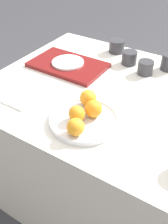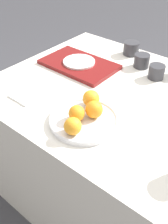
{
  "view_description": "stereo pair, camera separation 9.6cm",
  "coord_description": "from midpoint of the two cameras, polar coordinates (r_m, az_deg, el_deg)",
  "views": [
    {
      "loc": [
        0.39,
        -0.9,
        1.35
      ],
      "look_at": [
        -0.02,
        -0.25,
        0.75
      ],
      "focal_mm": 42.0,
      "sensor_mm": 36.0,
      "label": 1
    },
    {
      "loc": [
        0.47,
        -0.84,
        1.35
      ],
      "look_at": [
        -0.02,
        -0.25,
        0.75
      ],
      "focal_mm": 42.0,
      "sensor_mm": 36.0,
      "label": 2
    }
  ],
  "objects": [
    {
      "name": "napkin",
      "position": [
        1.15,
        -15.74,
        2.75
      ],
      "size": [
        0.12,
        0.13,
        0.01
      ],
      "color": "white",
      "rests_on": "table"
    },
    {
      "name": "fruit_platter",
      "position": [
        0.99,
        -2.79,
        -1.85
      ],
      "size": [
        0.27,
        0.27,
        0.02
      ],
      "color": "silver",
      "rests_on": "table"
    },
    {
      "name": "side_plate",
      "position": [
        1.35,
        -5.61,
        10.65
      ],
      "size": [
        0.16,
        0.16,
        0.01
      ],
      "color": "white",
      "rests_on": "serving_tray"
    },
    {
      "name": "cup_3",
      "position": [
        1.31,
        11.17,
        9.4
      ],
      "size": [
        0.07,
        0.07,
        0.07
      ],
      "color": "#333338",
      "rests_on": "table"
    },
    {
      "name": "orange_2",
      "position": [
        0.9,
        -4.66,
        -3.5
      ],
      "size": [
        0.06,
        0.06,
        0.06
      ],
      "color": "orange",
      "rests_on": "fruit_platter"
    },
    {
      "name": "cup_1",
      "position": [
        1.51,
        5.29,
        14.05
      ],
      "size": [
        0.09,
        0.09,
        0.07
      ],
      "color": "#333338",
      "rests_on": "table"
    },
    {
      "name": "ground_plane",
      "position": [
        1.66,
        3.75,
        -16.37
      ],
      "size": [
        12.0,
        12.0,
        0.0
      ],
      "primitive_type": "plane",
      "color": "#38383D"
    },
    {
      "name": "orange_1",
      "position": [
        0.98,
        -0.64,
        0.57
      ],
      "size": [
        0.07,
        0.07,
        0.07
      ],
      "color": "orange",
      "rests_on": "fruit_platter"
    },
    {
      "name": "orange_3",
      "position": [
        1.04,
        -1.74,
        2.95
      ],
      "size": [
        0.07,
        0.07,
        0.07
      ],
      "color": "orange",
      "rests_on": "fruit_platter"
    },
    {
      "name": "cup_0",
      "position": [
        1.39,
        7.85,
        11.56
      ],
      "size": [
        0.08,
        0.08,
        0.07
      ],
      "color": "#333338",
      "rests_on": "table"
    },
    {
      "name": "orange_0",
      "position": [
        0.96,
        -4.45,
        -0.53
      ],
      "size": [
        0.06,
        0.06,
        0.06
      ],
      "color": "orange",
      "rests_on": "fruit_platter"
    },
    {
      "name": "table",
      "position": [
        1.39,
        4.34,
        -7.91
      ],
      "size": [
        1.18,
        0.9,
        0.7
      ],
      "color": "silver",
      "rests_on": "ground_plane"
    },
    {
      "name": "serving_tray",
      "position": [
        1.36,
        -5.57,
        10.09
      ],
      "size": [
        0.38,
        0.24,
        0.02
      ],
      "color": "maroon",
      "rests_on": "table"
    }
  ]
}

